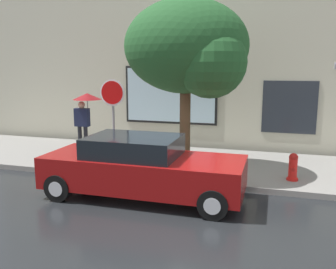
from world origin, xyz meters
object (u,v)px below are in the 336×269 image
Objects in this scene: stop_sign at (113,106)px; pedestrian_with_umbrella at (85,106)px; parked_car at (142,168)px; street_tree at (191,50)px; fire_hydrant at (293,167)px.

pedestrian_with_umbrella is at bearing 138.52° from stop_sign.
street_tree is at bearing 70.72° from parked_car.
stop_sign reaches higher than fire_hydrant.
stop_sign is (-2.22, -0.23, -1.54)m from street_tree.
street_tree is at bearing 178.44° from fire_hydrant.
pedestrian_with_umbrella is at bearing 134.79° from parked_car.
pedestrian_with_umbrella is (-3.29, 3.32, 1.02)m from parked_car.
parked_car is 3.49m from street_tree.
pedestrian_with_umbrella is 0.43× the size of street_tree.
pedestrian_with_umbrella is 2.37m from stop_sign.
pedestrian_with_umbrella is (-6.77, 1.41, 1.25)m from fire_hydrant.
parked_car is at bearing -45.21° from pedestrian_with_umbrella.
street_tree is 2.72m from stop_sign.
parked_car reaches higher than fire_hydrant.
parked_car is at bearing -48.98° from stop_sign.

